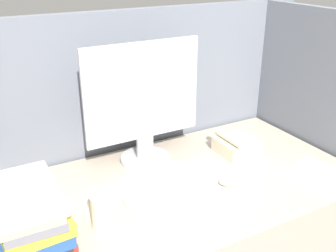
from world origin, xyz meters
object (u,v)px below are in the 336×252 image
object	(u,v)px
mouse	(226,182)
coffee_cup	(102,210)
monitor	(144,108)
book_stack	(28,218)
keyboard	(173,197)
desk_telephone	(236,145)

from	to	relation	value
mouse	coffee_cup	distance (m)	0.54
monitor	book_stack	xyz separation A→B (m)	(-0.57, -0.35, -0.14)
mouse	monitor	bearing A→B (deg)	120.61
monitor	keyboard	distance (m)	0.42
coffee_cup	keyboard	bearing A→B (deg)	4.82
monitor	desk_telephone	bearing A→B (deg)	-18.83
mouse	desk_telephone	xyz separation A→B (m)	(0.21, 0.20, 0.03)
monitor	keyboard	size ratio (longest dim) A/B	1.49
monitor	coffee_cup	distance (m)	0.53
keyboard	book_stack	world-z (taller)	book_stack
keyboard	desk_telephone	world-z (taller)	desk_telephone
monitor	desk_telephone	world-z (taller)	monitor
book_stack	desk_telephone	world-z (taller)	book_stack
mouse	coffee_cup	world-z (taller)	coffee_cup
desk_telephone	keyboard	bearing A→B (deg)	-157.16
coffee_cup	book_stack	world-z (taller)	book_stack
keyboard	coffee_cup	bearing A→B (deg)	-175.18
monitor	coffee_cup	bearing A→B (deg)	-133.42
coffee_cup	book_stack	size ratio (longest dim) A/B	0.43
keyboard	coffee_cup	xyz separation A→B (m)	(-0.30, -0.03, 0.06)
monitor	mouse	bearing A→B (deg)	-59.39
book_stack	desk_telephone	bearing A→B (deg)	12.10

